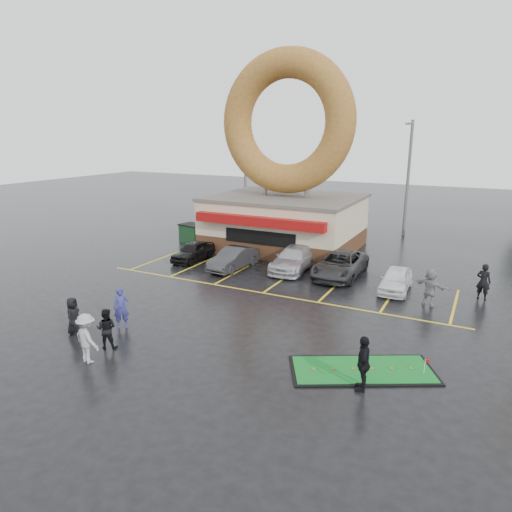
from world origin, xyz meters
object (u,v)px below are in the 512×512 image
at_px(streetlight_left, 245,170).
at_px(dumpster, 193,234).
at_px(car_silver, 294,259).
at_px(person_blue, 121,308).
at_px(car_white, 396,280).
at_px(car_dgrey, 233,259).
at_px(putting_green, 362,370).
at_px(person_cameraman, 363,363).
at_px(donut_shop, 285,185).
at_px(car_grey, 340,265).
at_px(car_black, 193,251).
at_px(streetlight_mid, 408,176).

relative_size(streetlight_left, dumpster, 5.00).
xyz_separation_m(streetlight_left, car_silver, (9.82, -11.92, -4.09)).
bearing_deg(person_blue, car_white, 5.91).
height_order(car_dgrey, car_silver, car_silver).
bearing_deg(putting_green, dumpster, 140.83).
distance_m(person_blue, person_cameraman, 10.32).
distance_m(donut_shop, car_grey, 8.44).
xyz_separation_m(streetlight_left, car_black, (3.21, -12.96, -4.17)).
height_order(car_black, car_white, car_black).
xyz_separation_m(car_black, car_white, (12.82, -0.07, -0.00)).
bearing_deg(streetlight_mid, car_dgrey, -117.52).
bearing_deg(streetlight_mid, person_blue, -107.07).
distance_m(streetlight_left, dumpster, 9.67).
xyz_separation_m(person_cameraman, putting_green, (-0.28, 1.17, -0.89)).
xyz_separation_m(streetlight_left, putting_green, (16.64, -22.12, -4.74)).
relative_size(streetlight_left, streetlight_mid, 1.00).
bearing_deg(putting_green, person_blue, -174.29).
xyz_separation_m(car_grey, dumpster, (-12.47, 3.18, -0.05)).
height_order(car_grey, person_cameraman, person_cameraman).
distance_m(donut_shop, streetlight_left, 9.87).
bearing_deg(car_white, streetlight_left, 139.01).
xyz_separation_m(car_black, putting_green, (13.43, -9.15, -0.57)).
relative_size(car_silver, dumpster, 2.65).
distance_m(car_dgrey, dumpster, 7.83).
relative_size(streetlight_mid, person_blue, 5.08).
bearing_deg(car_silver, car_dgrey, -158.60).
height_order(streetlight_left, car_grey, streetlight_left).
bearing_deg(streetlight_mid, car_silver, -107.94).
distance_m(car_black, putting_green, 16.26).
height_order(car_white, putting_green, car_white).
height_order(car_silver, putting_green, car_silver).
bearing_deg(dumpster, car_silver, -5.26).
distance_m(streetlight_left, car_black, 13.99).
distance_m(streetlight_mid, dumpster, 17.37).
xyz_separation_m(car_dgrey, person_blue, (0.11, -9.69, 0.23)).
relative_size(streetlight_left, car_white, 2.52).
bearing_deg(putting_green, car_black, 145.72).
xyz_separation_m(streetlight_mid, car_grey, (-1.32, -12.92, -4.08)).
height_order(car_dgrey, car_white, car_dgrey).
bearing_deg(donut_shop, person_blue, -91.44).
height_order(streetlight_left, person_cameraman, streetlight_left).
relative_size(streetlight_mid, car_black, 2.50).
distance_m(car_grey, car_white, 3.53).
distance_m(donut_shop, streetlight_mid, 10.59).
height_order(car_dgrey, person_blue, person_blue).
bearing_deg(car_white, car_black, 177.81).
bearing_deg(putting_green, streetlight_mid, 96.51).
distance_m(streetlight_left, person_blue, 24.36).
relative_size(streetlight_left, car_grey, 1.79).
height_order(car_grey, car_white, car_grey).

